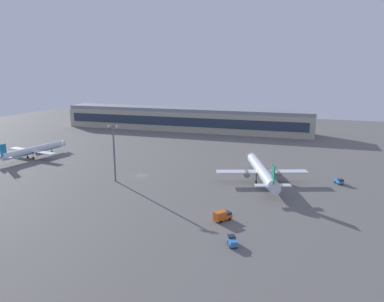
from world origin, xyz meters
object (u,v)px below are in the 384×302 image
Objects in this scene: airplane_mid_apron at (262,171)px; cargo_loader at (232,241)px; apron_light_east at (114,149)px; catering_truck at (222,216)px; airplane_far_stand at (33,150)px; maintenance_van at (339,181)px.

airplane_mid_apron reaches higher than cargo_loader.
catering_truck is at bearing -26.17° from apron_light_east.
airplane_mid_apron is 115.47m from airplane_far_stand.
maintenance_van is 0.20× the size of apron_light_east.
airplane_far_stand is 118.46m from catering_truck.
airplane_mid_apron is at bearing 118.77° from catering_truck.
apron_light_east reaches higher than cargo_loader.
catering_truck is at bearing -117.25° from airplane_mid_apron.
apron_light_east is at bearing -10.19° from airplane_far_stand.
airplane_far_stand is at bearing 159.12° from airplane_mid_apron.
catering_truck reaches higher than maintenance_van.
airplane_far_stand is 8.60× the size of cargo_loader.
maintenance_van is (29.53, 6.58, -3.33)m from airplane_mid_apron.
maintenance_van is at bearing -6.00° from airplane_mid_apron.
airplane_mid_apron reaches higher than maintenance_van.
airplane_mid_apron is 9.88× the size of maintenance_van.
cargo_loader is 68.64m from apron_light_east.
airplane_mid_apron is 42.20m from catering_truck.
cargo_loader is at bearing -29.83° from catering_truck.
catering_truck is (109.03, -46.26, -2.26)m from airplane_far_stand.
cargo_loader is (114.91, -60.31, -2.65)m from airplane_far_stand.
apron_light_east is (-56.02, -17.20, 8.76)m from airplane_mid_apron.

